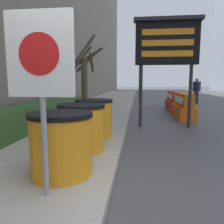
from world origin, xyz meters
name	(u,v)px	position (x,y,z in m)	size (l,w,h in m)	color
ground_plane	(107,212)	(0.00, 0.00, 0.00)	(120.00, 120.00, 0.00)	#474749
hedge_strip	(42,112)	(-2.67, 4.34, 0.44)	(0.90, 6.51, 0.63)	#335628
bare_tree	(85,72)	(-2.39, 8.92, 1.84)	(1.65, 1.31, 3.69)	#4C3D2D
barrel_drum_foreground	(61,144)	(-0.71, 0.62, 0.55)	(0.86, 0.86, 0.85)	orange
barrel_drum_middle	(82,127)	(-0.71, 1.68, 0.55)	(0.86, 0.86, 0.85)	orange
barrel_drum_back	(94,118)	(-0.69, 2.73, 0.55)	(0.86, 0.86, 0.85)	orange
warning_sign	(41,68)	(-0.69, 0.04, 1.53)	(0.72, 0.08, 1.97)	gray
message_board	(167,44)	(1.13, 4.62, 2.47)	(1.95, 0.36, 3.21)	#28282B
jersey_barrier_orange_far	(183,107)	(2.04, 6.44, 0.42)	(0.58, 2.07, 0.94)	orange
jersey_barrier_red_striped	(173,102)	(2.04, 8.84, 0.40)	(0.56, 2.02, 0.91)	red
traffic_cone_near	(179,99)	(2.91, 12.02, 0.29)	(0.33, 0.33, 0.59)	black
traffic_light_near_curb	(140,63)	(0.42, 14.57, 2.76)	(0.28, 0.44, 3.79)	#2D2D30
pedestrian_worker	(197,89)	(3.98, 12.23, 0.94)	(0.46, 0.48, 1.59)	#23283D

